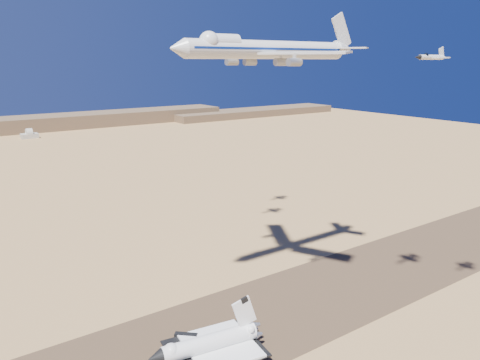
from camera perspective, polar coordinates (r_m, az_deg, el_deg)
ground at (r=164.98m, az=-3.45°, el=-18.51°), size 1200.00×1200.00×0.00m
runway at (r=164.96m, az=-3.45°, el=-18.50°), size 600.00×50.00×0.06m
ridgeline at (r=665.29m, az=-23.09°, el=6.16°), size 960.00×90.00×18.00m
shuttle at (r=152.29m, az=-3.82°, el=-19.41°), size 37.10×26.16×18.23m
carrier_747 at (r=168.18m, az=2.96°, el=15.60°), size 79.43×61.72×19.83m
crew_b at (r=154.53m, az=0.83°, el=-20.64°), size 0.69×0.87×1.57m
chase_jet_a at (r=163.19m, az=22.24°, el=13.71°), size 16.69×8.98×4.15m
chase_jet_e at (r=222.07m, az=0.28°, el=15.44°), size 15.83×8.34×3.95m
chase_jet_f at (r=248.75m, az=1.68°, el=15.80°), size 15.05×8.13×3.75m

